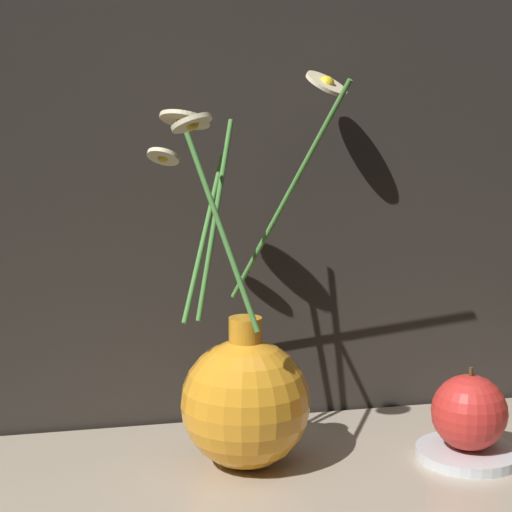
% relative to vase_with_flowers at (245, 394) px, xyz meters
% --- Properties ---
extents(ground_plane, '(6.00, 6.00, 0.00)m').
position_rel_vase_with_flowers_xyz_m(ground_plane, '(0.01, -0.01, -0.08)').
color(ground_plane, black).
extents(shelf, '(0.90, 0.28, 0.01)m').
position_rel_vase_with_flowers_xyz_m(shelf, '(0.01, -0.01, -0.08)').
color(shelf, tan).
rests_on(shelf, ground_plane).
extents(vase_with_flowers, '(0.22, 0.20, 0.38)m').
position_rel_vase_with_flowers_xyz_m(vase_with_flowers, '(0.00, 0.00, 0.00)').
color(vase_with_flowers, orange).
rests_on(vase_with_flowers, shelf).
extents(saucer_plate, '(0.10, 0.10, 0.01)m').
position_rel_vase_with_flowers_xyz_m(saucer_plate, '(0.22, -0.03, -0.07)').
color(saucer_plate, silver).
rests_on(saucer_plate, shelf).
extents(orange_fruit, '(0.07, 0.07, 0.08)m').
position_rel_vase_with_flowers_xyz_m(orange_fruit, '(0.22, -0.03, -0.02)').
color(orange_fruit, red).
rests_on(orange_fruit, saucer_plate).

